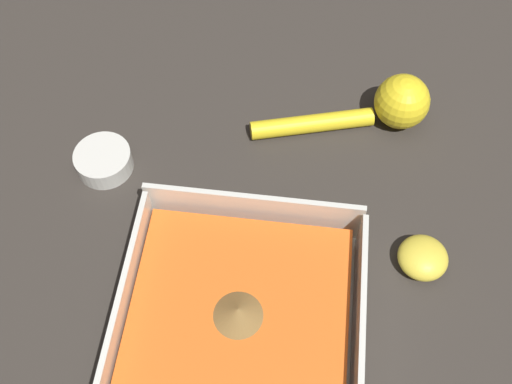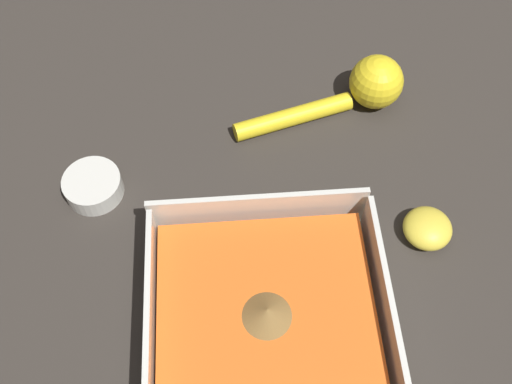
% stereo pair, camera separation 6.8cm
% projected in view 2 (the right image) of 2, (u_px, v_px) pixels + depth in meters
% --- Properties ---
extents(ground_plane, '(4.00, 4.00, 0.00)m').
position_uv_depth(ground_plane, '(266.00, 329.00, 0.63)').
color(ground_plane, '#332D28').
extents(square_dish, '(0.24, 0.24, 0.07)m').
position_uv_depth(square_dish, '(268.00, 317.00, 0.61)').
color(square_dish, silver).
rests_on(square_dish, ground_plane).
extents(spice_bowl, '(0.07, 0.07, 0.03)m').
position_uv_depth(spice_bowl, '(93.00, 186.00, 0.71)').
color(spice_bowl, silver).
rests_on(spice_bowl, ground_plane).
extents(lemon_squeezer, '(0.22, 0.10, 0.07)m').
position_uv_depth(lemon_squeezer, '(359.00, 89.00, 0.77)').
color(lemon_squeezer, yellow).
rests_on(lemon_squeezer, ground_plane).
extents(lemon_half, '(0.06, 0.06, 0.03)m').
position_uv_depth(lemon_half, '(427.00, 228.00, 0.68)').
color(lemon_half, yellow).
rests_on(lemon_half, ground_plane).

